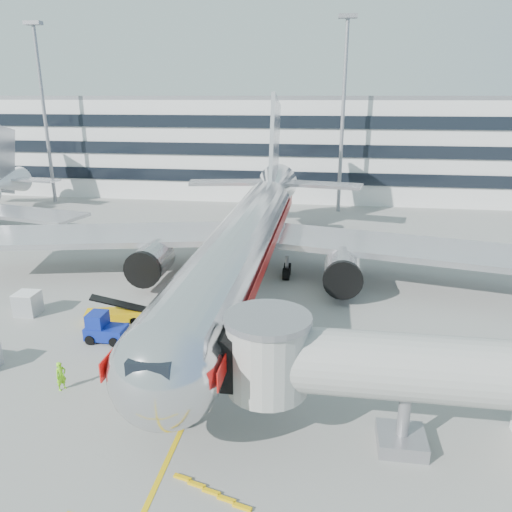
# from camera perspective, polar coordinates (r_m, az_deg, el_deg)

# --- Properties ---
(ground) EXTENTS (180.00, 180.00, 0.00)m
(ground) POSITION_cam_1_polar(r_m,az_deg,el_deg) (32.94, -4.33, -10.51)
(ground) COLOR gray
(ground) RESTS_ON ground
(lead_in_line) EXTENTS (0.25, 70.00, 0.01)m
(lead_in_line) POSITION_cam_1_polar(r_m,az_deg,el_deg) (41.83, -1.34, -4.07)
(lead_in_line) COLOR #DFB30B
(lead_in_line) RESTS_ON ground
(main_jet) EXTENTS (50.95, 48.70, 16.06)m
(main_jet) POSITION_cam_1_polar(r_m,az_deg,el_deg) (42.07, -0.99, 2.15)
(main_jet) COLOR silver
(main_jet) RESTS_ON ground
(jet_bridge) EXTENTS (17.80, 4.50, 7.00)m
(jet_bridge) POSITION_cam_1_polar(r_m,az_deg,el_deg) (24.03, 21.07, -12.74)
(jet_bridge) COLOR silver
(jet_bridge) RESTS_ON ground
(terminal) EXTENTS (150.00, 24.25, 15.60)m
(terminal) POSITION_cam_1_polar(r_m,az_deg,el_deg) (86.78, 4.10, 12.65)
(terminal) COLOR silver
(terminal) RESTS_ON ground
(light_mast_west) EXTENTS (2.40, 1.20, 25.45)m
(light_mast_west) POSITION_cam_1_polar(r_m,az_deg,el_deg) (81.65, -23.18, 15.98)
(light_mast_west) COLOR gray
(light_mast_west) RESTS_ON ground
(light_mast_centre) EXTENTS (2.40, 1.20, 25.45)m
(light_mast_centre) POSITION_cam_1_polar(r_m,az_deg,el_deg) (70.24, 9.97, 17.00)
(light_mast_centre) COLOR gray
(light_mast_centre) RESTS_ON ground
(belt_loader) EXTENTS (4.35, 2.44, 2.03)m
(belt_loader) POSITION_cam_1_polar(r_m,az_deg,el_deg) (37.70, -15.89, -6.39)
(belt_loader) COLOR #E3AD09
(belt_loader) RESTS_ON ground
(baggage_tug) EXTENTS (2.65, 1.73, 1.96)m
(baggage_tug) POSITION_cam_1_polar(r_m,az_deg,el_deg) (35.00, -17.02, -7.95)
(baggage_tug) COLOR navy
(baggage_tug) RESTS_ON ground
(cargo_container_right) EXTENTS (1.65, 1.65, 1.71)m
(cargo_container_right) POSITION_cam_1_polar(r_m,az_deg,el_deg) (41.06, -24.65, -4.93)
(cargo_container_right) COLOR silver
(cargo_container_right) RESTS_ON ground
(ramp_worker) EXTENTS (0.64, 0.73, 1.67)m
(ramp_worker) POSITION_cam_1_polar(r_m,az_deg,el_deg) (30.37, -21.39, -12.64)
(ramp_worker) COLOR #7CE317
(ramp_worker) RESTS_ON ground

